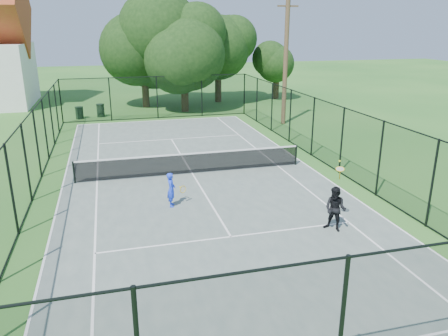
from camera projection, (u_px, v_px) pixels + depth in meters
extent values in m
plane|color=#256221|center=(192.00, 175.00, 19.56)|extent=(120.00, 120.00, 0.00)
cube|color=#55645D|center=(192.00, 174.00, 19.55)|extent=(11.00, 24.00, 0.06)
cylinder|color=black|center=(74.00, 172.00, 18.17)|extent=(0.08, 0.08, 0.95)
cylinder|color=black|center=(296.00, 155.00, 20.61)|extent=(0.08, 0.08, 0.95)
cube|color=black|center=(192.00, 163.00, 19.39)|extent=(10.00, 0.03, 0.88)
cube|color=white|center=(192.00, 154.00, 19.25)|extent=(10.00, 0.05, 0.06)
cylinder|color=#332114|center=(145.00, 85.00, 35.31)|extent=(0.56, 0.56, 3.56)
sphere|color=black|center=(143.00, 42.00, 34.26)|extent=(6.43, 6.43, 6.43)
cylinder|color=#332114|center=(185.00, 91.00, 33.52)|extent=(0.56, 0.56, 3.13)
sphere|color=black|center=(184.00, 51.00, 32.59)|extent=(5.62, 5.62, 5.62)
cylinder|color=#332114|center=(218.00, 81.00, 37.81)|extent=(0.56, 0.56, 3.61)
sphere|color=black|center=(218.00, 42.00, 36.80)|extent=(5.73, 5.73, 5.73)
cylinder|color=#332114|center=(276.00, 87.00, 39.66)|extent=(0.56, 0.56, 2.19)
sphere|color=black|center=(277.00, 64.00, 39.02)|extent=(3.82, 3.82, 3.82)
cylinder|color=black|center=(79.00, 113.00, 31.24)|extent=(0.54, 0.54, 0.81)
cylinder|color=black|center=(79.00, 107.00, 31.10)|extent=(0.58, 0.58, 0.05)
cylinder|color=black|center=(101.00, 111.00, 31.89)|extent=(0.54, 0.54, 0.90)
cylinder|color=black|center=(100.00, 104.00, 31.74)|extent=(0.58, 0.58, 0.05)
cylinder|color=#4C3823|center=(286.00, 61.00, 28.50)|extent=(0.30, 0.30, 8.29)
cube|color=#4C3823|center=(288.00, 6.00, 27.45)|extent=(1.40, 0.10, 0.10)
imported|color=#1D3EF8|center=(171.00, 190.00, 15.81)|extent=(0.38, 0.51, 1.27)
torus|color=gold|center=(183.00, 189.00, 16.08)|extent=(0.27, 0.18, 0.29)
cylinder|color=silver|center=(183.00, 189.00, 16.08)|extent=(0.23, 0.15, 0.25)
imported|color=black|center=(335.00, 209.00, 13.88)|extent=(0.89, 0.91, 1.47)
torus|color=gold|center=(340.00, 169.00, 13.88)|extent=(0.30, 0.28, 0.14)
cylinder|color=silver|center=(340.00, 169.00, 13.88)|extent=(0.26, 0.24, 0.11)
sphere|color=#CCE526|center=(340.00, 161.00, 13.82)|extent=(0.07, 0.07, 0.07)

